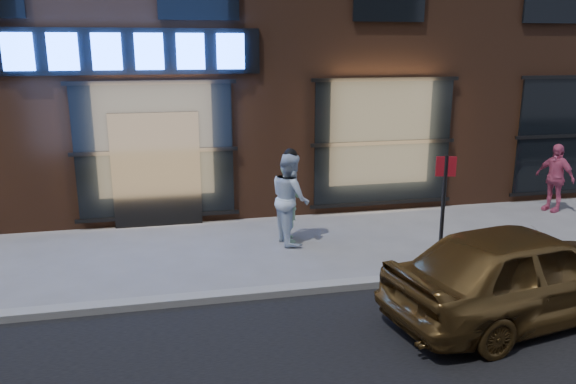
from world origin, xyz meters
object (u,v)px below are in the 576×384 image
Objects in this scene: sign_post at (443,204)px; gold_sedan at (523,272)px; passerby at (555,178)px; man_cap at (290,198)px; man_bowtie at (289,201)px.

gold_sedan is at bearing -62.51° from sign_post.
passerby is 5.19m from sign_post.
man_cap reaches higher than gold_sedan.
man_cap is 0.44× the size of gold_sedan.
sign_post is at bearing -78.14° from passerby.
passerby is at bearing -89.78° from man_cap.
passerby is at bearing -85.25° from man_bowtie.
man_bowtie is 0.78× the size of sign_post.
man_bowtie is at bearing 22.04° from gold_sedan.
sign_post is at bearing -141.74° from man_cap.
gold_sedan is at bearing -153.88° from man_cap.
man_bowtie reaches higher than passerby.
man_cap is (0.00, -0.11, 0.09)m from man_bowtie.
man_cap reaches higher than passerby.
sign_post reaches higher than man_bowtie.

